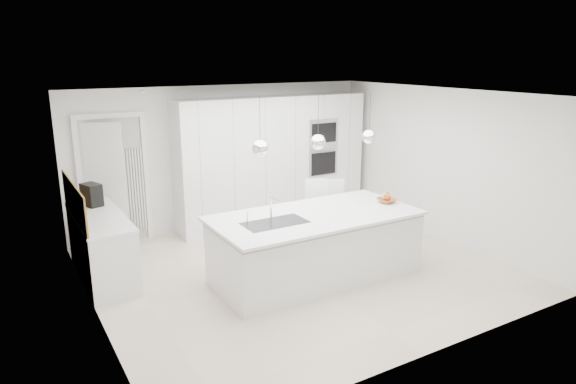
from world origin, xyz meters
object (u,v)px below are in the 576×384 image
island_base (316,248)px  fruit_bowl (387,200)px  bar_stool_right (338,213)px  espresso_machine (92,195)px  bar_stool_left (321,216)px

island_base → fruit_bowl: size_ratio=10.38×
bar_stool_right → espresso_machine: bearing=-172.8°
espresso_machine → bar_stool_left: espresso_machine is taller
espresso_machine → bar_stool_right: (3.54, -1.13, -0.54)m
island_base → fruit_bowl: 1.32m
island_base → espresso_machine: espresso_machine is taller
island_base → espresso_machine: bearing=141.4°
espresso_machine → bar_stool_right: bearing=-37.2°
bar_stool_left → island_base: bearing=-106.3°
fruit_bowl → espresso_machine: 4.27m
espresso_machine → bar_stool_left: (3.15, -1.20, -0.50)m
fruit_bowl → island_base: bearing=179.3°
island_base → bar_stool_right: bearing=41.3°
espresso_machine → bar_stool_right: 3.76m
bar_stool_left → espresso_machine: bearing=-179.8°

